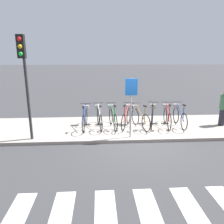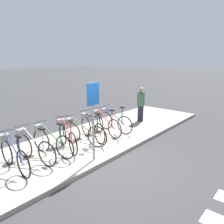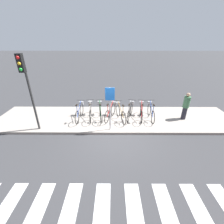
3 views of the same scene
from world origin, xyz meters
name	(u,v)px [view 1 (image 1 of 3)]	position (x,y,z in m)	size (l,w,h in m)	color
ground_plane	(139,143)	(0.00, 0.00, 0.00)	(120.00, 120.00, 0.00)	#38383A
sidewalk	(133,127)	(0.00, 1.57, 0.06)	(13.81, 3.13, 0.12)	#9E9389
parked_bicycle_0	(85,117)	(-2.05, 1.48, 0.58)	(0.46, 1.72, 1.05)	black
parked_bicycle_1	(99,117)	(-1.45, 1.54, 0.58)	(0.46, 1.71, 1.05)	black
parked_bicycle_2	(113,117)	(-0.88, 1.54, 0.58)	(0.46, 1.71, 1.05)	black
parked_bicycle_3	(127,116)	(-0.27, 1.54, 0.58)	(0.70, 1.63, 1.05)	black
parked_bicycle_4	(139,117)	(0.26, 1.42, 0.58)	(0.62, 1.66, 1.05)	black
parked_bicycle_5	(152,116)	(0.85, 1.56, 0.58)	(0.61, 1.66, 1.05)	black
parked_bicycle_6	(167,116)	(1.48, 1.52, 0.58)	(0.46, 1.71, 1.05)	black
parked_bicycle_7	(179,116)	(2.02, 1.52, 0.58)	(0.46, 1.72, 1.05)	black
pedestrian	(223,107)	(3.93, 1.47, 0.94)	(0.34, 0.34, 1.57)	#23232D
traffic_light	(24,67)	(-3.95, 0.24, 2.74)	(0.24, 0.40, 3.66)	#2D2D2D
sign_post	(131,98)	(-0.29, 0.29, 1.63)	(0.44, 0.07, 2.21)	#99999E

